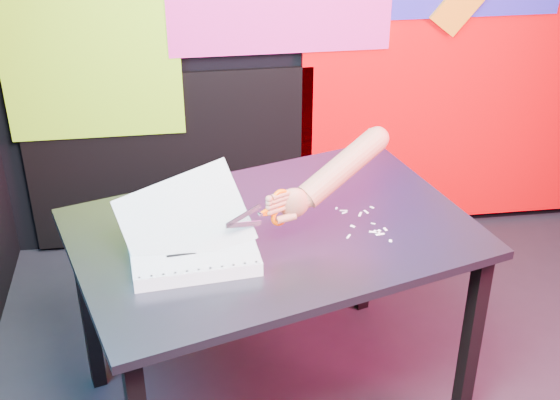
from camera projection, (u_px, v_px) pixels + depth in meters
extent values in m
cube|color=#F70007|center=(477.00, 64.00, 3.51)|extent=(1.60, 0.02, 1.60)
cube|color=#97F31E|center=(86.00, 26.00, 3.18)|extent=(0.75, 0.02, 1.00)
cube|color=black|center=(171.00, 161.00, 3.56)|extent=(1.30, 0.02, 0.85)
cube|color=black|center=(88.00, 307.00, 2.78)|extent=(0.06, 0.06, 0.72)
cube|color=black|center=(471.00, 342.00, 2.62)|extent=(0.06, 0.06, 0.72)
cube|color=black|center=(365.00, 236.00, 3.18)|extent=(0.06, 0.06, 0.72)
cube|color=#32343B|center=(273.00, 233.00, 2.51)|extent=(1.45, 1.17, 0.03)
cube|color=white|center=(193.00, 252.00, 2.35)|extent=(0.40, 0.31, 0.04)
cube|color=white|center=(193.00, 246.00, 2.34)|extent=(0.40, 0.31, 0.00)
cube|color=white|center=(193.00, 245.00, 2.34)|extent=(0.40, 0.29, 0.11)
cube|color=white|center=(189.00, 235.00, 2.34)|extent=(0.42, 0.28, 0.20)
cube|color=white|center=(184.00, 220.00, 2.32)|extent=(0.43, 0.25, 0.28)
cylinder|color=black|center=(139.00, 277.00, 2.20)|extent=(0.01, 0.01, 0.00)
cylinder|color=black|center=(151.00, 276.00, 2.21)|extent=(0.01, 0.01, 0.00)
cylinder|color=black|center=(163.00, 274.00, 2.21)|extent=(0.01, 0.01, 0.00)
cylinder|color=black|center=(175.00, 273.00, 2.22)|extent=(0.01, 0.01, 0.00)
cylinder|color=black|center=(187.00, 271.00, 2.23)|extent=(0.01, 0.01, 0.00)
cylinder|color=black|center=(199.00, 269.00, 2.23)|extent=(0.01, 0.01, 0.00)
cylinder|color=black|center=(210.00, 268.00, 2.24)|extent=(0.01, 0.01, 0.00)
cylinder|color=black|center=(222.00, 266.00, 2.25)|extent=(0.01, 0.01, 0.00)
cylinder|color=black|center=(233.00, 265.00, 2.25)|extent=(0.01, 0.01, 0.00)
cylinder|color=black|center=(245.00, 263.00, 2.26)|extent=(0.01, 0.01, 0.00)
cylinder|color=black|center=(256.00, 262.00, 2.27)|extent=(0.01, 0.01, 0.00)
cylinder|color=black|center=(133.00, 231.00, 2.41)|extent=(0.01, 0.01, 0.00)
cylinder|color=black|center=(144.00, 229.00, 2.42)|extent=(0.01, 0.01, 0.00)
cylinder|color=black|center=(155.00, 228.00, 2.42)|extent=(0.01, 0.01, 0.00)
cylinder|color=black|center=(166.00, 227.00, 2.43)|extent=(0.01, 0.01, 0.00)
cylinder|color=black|center=(177.00, 225.00, 2.44)|extent=(0.01, 0.01, 0.00)
cylinder|color=black|center=(187.00, 224.00, 2.44)|extent=(0.01, 0.01, 0.00)
cylinder|color=black|center=(198.00, 223.00, 2.45)|extent=(0.01, 0.01, 0.00)
cylinder|color=black|center=(209.00, 221.00, 2.46)|extent=(0.01, 0.01, 0.00)
cylinder|color=black|center=(219.00, 220.00, 2.46)|extent=(0.01, 0.01, 0.00)
cylinder|color=black|center=(230.00, 219.00, 2.47)|extent=(0.01, 0.01, 0.00)
cylinder|color=black|center=(240.00, 218.00, 2.48)|extent=(0.01, 0.01, 0.00)
cube|color=black|center=(162.00, 241.00, 2.36)|extent=(0.07, 0.02, 0.00)
cube|color=black|center=(198.00, 240.00, 2.37)|extent=(0.05, 0.02, 0.00)
cube|color=black|center=(181.00, 255.00, 2.30)|extent=(0.09, 0.02, 0.00)
cube|color=#A9ACB3|center=(243.00, 216.00, 2.29)|extent=(0.11, 0.06, 0.05)
cube|color=#A9ACB3|center=(244.00, 224.00, 2.31)|extent=(0.11, 0.06, 0.05)
cylinder|color=#A9ACB3|center=(260.00, 214.00, 2.33)|extent=(0.02, 0.02, 0.01)
cube|color=#F25100|center=(267.00, 214.00, 2.34)|extent=(0.04, 0.03, 0.02)
cube|color=#F25100|center=(267.00, 210.00, 2.33)|extent=(0.04, 0.03, 0.02)
torus|color=#F25100|center=(280.00, 199.00, 2.35)|extent=(0.06, 0.04, 0.06)
torus|color=#F25100|center=(280.00, 216.00, 2.38)|extent=(0.06, 0.04, 0.06)
ellipsoid|color=#935E4F|center=(294.00, 203.00, 2.38)|extent=(0.10, 0.06, 0.10)
cylinder|color=#935E4F|center=(280.00, 209.00, 2.36)|extent=(0.08, 0.05, 0.02)
cylinder|color=#935E4F|center=(280.00, 204.00, 2.35)|extent=(0.07, 0.05, 0.02)
cylinder|color=#935E4F|center=(280.00, 199.00, 2.35)|extent=(0.07, 0.04, 0.02)
cylinder|color=#935E4F|center=(280.00, 195.00, 2.34)|extent=(0.06, 0.04, 0.02)
cylinder|color=#935E4F|center=(286.00, 218.00, 2.38)|extent=(0.07, 0.04, 0.03)
cylinder|color=#935E4F|center=(307.00, 197.00, 2.41)|extent=(0.08, 0.08, 0.07)
cylinder|color=#935E4F|center=(342.00, 168.00, 2.44)|extent=(0.31, 0.21, 0.20)
sphere|color=#935E4F|center=(377.00, 138.00, 2.47)|extent=(0.08, 0.08, 0.08)
cube|color=white|center=(373.00, 232.00, 2.49)|extent=(0.02, 0.01, 0.00)
cube|color=white|center=(390.00, 241.00, 2.44)|extent=(0.01, 0.01, 0.00)
cube|color=white|center=(385.00, 229.00, 2.50)|extent=(0.01, 0.02, 0.00)
cube|color=white|center=(348.00, 236.00, 2.47)|extent=(0.02, 0.02, 0.00)
cube|color=white|center=(336.00, 208.00, 2.62)|extent=(0.01, 0.02, 0.00)
cube|color=white|center=(380.00, 234.00, 2.48)|extent=(0.03, 0.01, 0.00)
cube|color=white|center=(366.00, 212.00, 2.60)|extent=(0.02, 0.02, 0.00)
cube|color=white|center=(373.00, 223.00, 2.53)|extent=(0.01, 0.01, 0.00)
cube|color=white|center=(353.00, 226.00, 2.52)|extent=(0.02, 0.02, 0.00)
cube|color=white|center=(377.00, 232.00, 2.49)|extent=(0.02, 0.02, 0.00)
cube|color=white|center=(372.00, 207.00, 2.62)|extent=(0.02, 0.02, 0.00)
cube|color=white|center=(344.00, 213.00, 2.59)|extent=(0.02, 0.01, 0.00)
cube|color=white|center=(344.00, 211.00, 2.60)|extent=(0.03, 0.01, 0.00)
cube|color=white|center=(378.00, 231.00, 2.49)|extent=(0.02, 0.02, 0.00)
cube|color=white|center=(360.00, 214.00, 2.58)|extent=(0.02, 0.03, 0.00)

